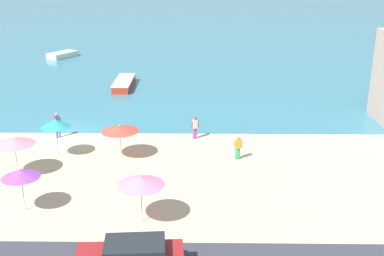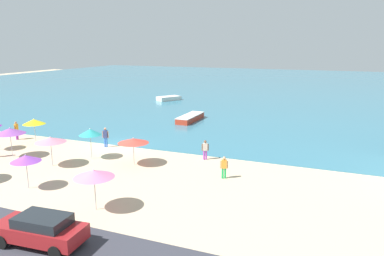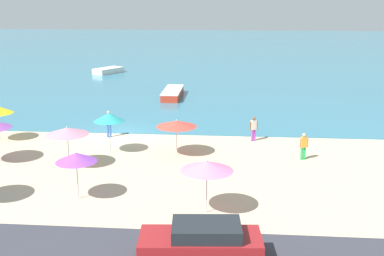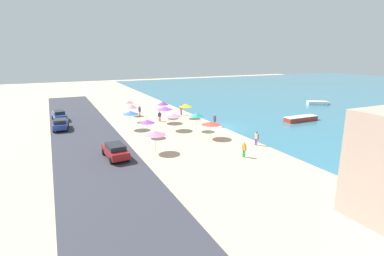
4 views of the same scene
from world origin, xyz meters
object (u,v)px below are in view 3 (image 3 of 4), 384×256
object	(u,v)px
skiff_nearshore	(109,70)
bather_3	(109,122)
beach_umbrella_6	(176,124)
bather_1	(304,145)
beach_umbrella_0	(207,166)
beach_umbrella_8	(67,131)
skiff_offshore	(173,93)
beach_umbrella_9	(109,117)
bather_2	(254,127)
parked_car_1	(202,242)
beach_umbrella_10	(76,157)

from	to	relation	value
skiff_nearshore	bather_3	bearing A→B (deg)	-75.65
beach_umbrella_6	bather_1	xyz separation A→B (m)	(7.37, -0.26, -1.03)
beach_umbrella_0	skiff_nearshore	bearing A→B (deg)	110.11
bather_1	bather_3	world-z (taller)	bather_3
beach_umbrella_8	skiff_offshore	size ratio (longest dim) A/B	0.40
beach_umbrella_8	skiff_nearshore	size ratio (longest dim) A/B	0.55
beach_umbrella_9	bather_2	size ratio (longest dim) A/B	1.57
beach_umbrella_6	skiff_nearshore	size ratio (longest dim) A/B	0.56
parked_car_1	beach_umbrella_8	bearing A→B (deg)	130.19
bather_2	parked_car_1	size ratio (longest dim) A/B	0.37
beach_umbrella_9	skiff_nearshore	bearing A→B (deg)	104.48
bather_2	parked_car_1	xyz separation A→B (m)	(-2.40, -15.30, -0.06)
beach_umbrella_9	bather_3	world-z (taller)	beach_umbrella_9
parked_car_1	beach_umbrella_0	bearing A→B (deg)	90.74
beach_umbrella_0	bather_3	xyz separation A→B (m)	(-7.16, 11.18, -1.12)
beach_umbrella_0	bather_1	xyz separation A→B (m)	(5.17, 7.56, -1.26)
parked_car_1	skiff_offshore	xyz separation A→B (m)	(-4.59, 29.02, -0.43)
beach_umbrella_6	beach_umbrella_10	bearing A→B (deg)	-119.26
bather_3	skiff_offshore	distance (m)	13.92
beach_umbrella_9	skiff_nearshore	size ratio (longest dim) A/B	0.60
beach_umbrella_6	beach_umbrella_9	world-z (taller)	beach_umbrella_9
beach_umbrella_0	skiff_nearshore	distance (m)	41.51
bather_2	parked_car_1	world-z (taller)	bather_2
bather_1	skiff_offshore	world-z (taller)	bather_1
beach_umbrella_6	beach_umbrella_10	distance (m)	7.82
skiff_nearshore	parked_car_1	bearing A→B (deg)	-71.64
beach_umbrella_0	bather_1	distance (m)	9.24
beach_umbrella_10	bather_3	bearing A→B (deg)	96.36
beach_umbrella_8	skiff_offshore	distance (m)	19.98
beach_umbrella_9	bather_2	distance (m)	9.37
bather_2	skiff_offshore	world-z (taller)	bather_2
skiff_nearshore	skiff_offshore	size ratio (longest dim) A/B	0.72
parked_car_1	skiff_nearshore	size ratio (longest dim) A/B	1.03
beach_umbrella_8	beach_umbrella_0	bearing A→B (deg)	-33.45
beach_umbrella_9	parked_car_1	distance (m)	13.68
beach_umbrella_6	skiff_offshore	size ratio (longest dim) A/B	0.40
parked_car_1	skiff_offshore	size ratio (longest dim) A/B	0.74
beach_umbrella_0	bather_2	distance (m)	11.45
beach_umbrella_0	bather_2	size ratio (longest dim) A/B	1.50
beach_umbrella_8	skiff_nearshore	bearing A→B (deg)	100.71
beach_umbrella_0	beach_umbrella_8	size ratio (longest dim) A/B	1.03
bather_3	beach_umbrella_6	bearing A→B (deg)	-34.20
beach_umbrella_0	beach_umbrella_9	distance (m)	10.05
beach_umbrella_6	parked_car_1	xyz separation A→B (m)	(2.26, -12.00, -1.07)
beach_umbrella_8	skiff_nearshore	world-z (taller)	beach_umbrella_8
skiff_offshore	beach_umbrella_9	bearing A→B (deg)	-95.73
bather_2	bather_3	bearing A→B (deg)	179.59
bather_1	bather_2	distance (m)	4.48
bather_3	beach_umbrella_10	bearing A→B (deg)	-83.64
bather_1	bather_2	xyz separation A→B (m)	(-2.72, 3.56, 0.02)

